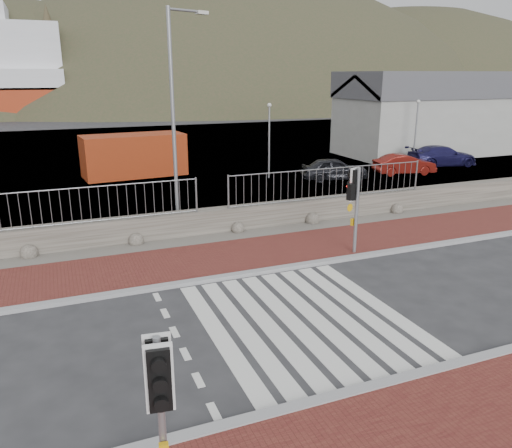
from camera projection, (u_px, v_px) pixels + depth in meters
name	position (u px, v px, depth m)	size (l,w,h in m)	color
ground	(302.00, 319.00, 11.95)	(220.00, 220.00, 0.00)	#28282B
sidewalk_far	(238.00, 256.00, 15.93)	(40.00, 3.00, 0.08)	maroon
kerb_near	(376.00, 386.00, 9.27)	(40.00, 0.25, 0.12)	gray
kerb_far	(256.00, 272.00, 14.60)	(40.00, 0.25, 0.12)	gray
zebra_crossing	(302.00, 318.00, 11.95)	(4.62, 5.60, 0.01)	silver
gravel_strip	(219.00, 238.00, 17.71)	(40.00, 1.50, 0.06)	#59544C
stone_wall	(212.00, 221.00, 18.30)	(40.00, 0.60, 0.90)	#4E4840
railing	(212.00, 185.00, 17.77)	(18.07, 0.07, 1.22)	gray
quay	(130.00, 154.00, 36.72)	(120.00, 40.00, 0.50)	#4C4C4F
water	(91.00, 117.00, 67.80)	(220.00, 50.00, 0.05)	#3F4C54
harbor_building	(425.00, 113.00, 35.94)	(12.20, 6.20, 5.80)	#9E9E99
hills_backdrop	(128.00, 225.00, 99.06)	(254.00, 90.00, 100.00)	#2F3821
traffic_signal_near	(160.00, 387.00, 6.31)	(0.39, 0.27, 2.53)	gray
traffic_signal_far	(357.00, 193.00, 15.61)	(0.70, 0.43, 2.85)	gray
streetlight	(176.00, 111.00, 17.57)	(1.60, 0.68, 7.80)	gray
shipping_container	(134.00, 155.00, 28.47)	(5.65, 2.35, 2.35)	#972D10
car_a	(334.00, 169.00, 27.44)	(1.45, 3.61, 1.23)	black
car_b	(404.00, 164.00, 29.01)	(1.23, 3.54, 1.17)	#63130E
car_c	(442.00, 156.00, 31.60)	(1.82, 4.47, 1.30)	#181542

